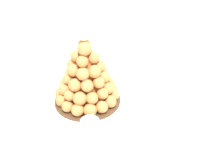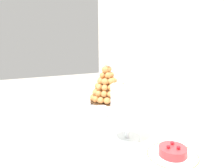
% 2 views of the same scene
% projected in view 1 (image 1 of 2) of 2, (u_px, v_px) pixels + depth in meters
% --- Properties ---
extents(buffet_table, '(1.64, 1.02, 0.74)m').
position_uv_depth(buffet_table, '(137.00, 143.00, 1.00)').
color(buffet_table, brown).
rests_on(buffet_table, ground_plane).
extents(serving_tray, '(0.60, 0.39, 0.02)m').
position_uv_depth(serving_tray, '(95.00, 108.00, 1.02)').
color(serving_tray, white).
rests_on(serving_tray, buffet_table).
extents(croquembouche, '(0.25, 0.25, 0.29)m').
position_uv_depth(croquembouche, '(86.00, 77.00, 0.99)').
color(croquembouche, '#4C331E').
rests_on(croquembouche, serving_tray).
extents(dessert_cup_left, '(0.05, 0.05, 0.05)m').
position_uv_depth(dessert_cup_left, '(25.00, 124.00, 0.90)').
color(dessert_cup_left, silver).
rests_on(dessert_cup_left, serving_tray).
extents(dessert_cup_mid_left, '(0.06, 0.06, 0.05)m').
position_uv_depth(dessert_cup_mid_left, '(90.00, 127.00, 0.89)').
color(dessert_cup_mid_left, silver).
rests_on(dessert_cup_mid_left, serving_tray).
extents(dessert_cup_centre, '(0.06, 0.06, 0.06)m').
position_uv_depth(dessert_cup_centre, '(161.00, 126.00, 0.89)').
color(dessert_cup_centre, silver).
rests_on(dessert_cup_centre, serving_tray).
extents(creme_brulee_ramekin, '(0.09, 0.09, 0.02)m').
position_uv_depth(creme_brulee_ramekin, '(36.00, 108.00, 0.99)').
color(creme_brulee_ramekin, white).
rests_on(creme_brulee_ramekin, serving_tray).
extents(wine_glass, '(0.07, 0.07, 0.16)m').
position_uv_depth(wine_glass, '(91.00, 58.00, 1.09)').
color(wine_glass, silver).
rests_on(wine_glass, buffet_table).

